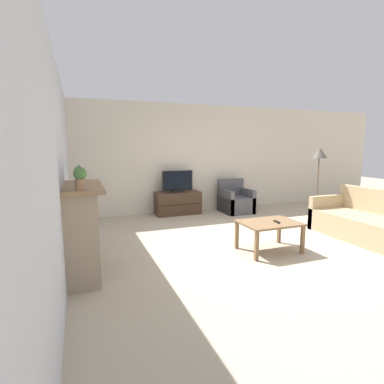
% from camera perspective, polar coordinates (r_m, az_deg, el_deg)
% --- Properties ---
extents(ground_plane, '(24.00, 24.00, 0.00)m').
position_cam_1_polar(ground_plane, '(5.26, 11.12, -9.79)').
color(ground_plane, tan).
extents(wall_back, '(12.00, 0.06, 2.70)m').
position_cam_1_polar(wall_back, '(7.68, -0.44, 6.41)').
color(wall_back, beige).
rests_on(wall_back, ground).
extents(wall_left, '(0.06, 12.00, 2.70)m').
position_cam_1_polar(wall_left, '(4.24, -23.87, 3.85)').
color(wall_left, silver).
rests_on(wall_left, ground).
extents(fireplace, '(0.50, 1.28, 1.17)m').
position_cam_1_polar(fireplace, '(4.15, -20.29, -6.64)').
color(fireplace, tan).
rests_on(fireplace, ground).
extents(mantel_vase_left, '(0.11, 0.11, 0.26)m').
position_cam_1_polar(mantel_vase_left, '(3.64, -20.52, 2.46)').
color(mantel_vase_left, '#385670').
rests_on(mantel_vase_left, fireplace).
extents(mantel_vase_centre_left, '(0.08, 0.08, 0.27)m').
position_cam_1_polar(mantel_vase_centre_left, '(3.93, -20.57, 3.00)').
color(mantel_vase_centre_left, beige).
rests_on(mantel_vase_centre_left, fireplace).
extents(mantel_vase_right, '(0.12, 0.12, 0.24)m').
position_cam_1_polar(mantel_vase_right, '(4.41, -20.60, 3.25)').
color(mantel_vase_right, '#512D23').
rests_on(mantel_vase_right, fireplace).
extents(mantel_clock, '(0.08, 0.11, 0.15)m').
position_cam_1_polar(mantel_clock, '(4.16, -20.54, 2.53)').
color(mantel_clock, brown).
rests_on(mantel_clock, fireplace).
extents(potted_plant, '(0.14, 0.14, 0.26)m').
position_cam_1_polar(potted_plant, '(3.48, -20.52, 2.66)').
color(potted_plant, '#936B4C').
rests_on(potted_plant, fireplace).
extents(tv_stand, '(1.10, 0.48, 0.55)m').
position_cam_1_polar(tv_stand, '(7.37, -2.73, -2.10)').
color(tv_stand, '#422D1E').
rests_on(tv_stand, ground).
extents(tv, '(0.76, 0.18, 0.52)m').
position_cam_1_polar(tv, '(7.29, -2.75, 1.90)').
color(tv, black).
rests_on(tv, tv_stand).
extents(armchair, '(0.70, 0.76, 0.82)m').
position_cam_1_polar(armchair, '(7.68, 8.25, -1.76)').
color(armchair, '#4C4C51').
rests_on(armchair, ground).
extents(coffee_table, '(0.91, 0.66, 0.47)m').
position_cam_1_polar(coffee_table, '(4.90, 14.51, -6.24)').
color(coffee_table, brown).
rests_on(coffee_table, ground).
extents(remote, '(0.06, 0.15, 0.02)m').
position_cam_1_polar(remote, '(4.89, 15.84, -5.47)').
color(remote, black).
rests_on(remote, coffee_table).
extents(couch, '(0.96, 2.07, 0.87)m').
position_cam_1_polar(couch, '(6.20, 31.36, -5.38)').
color(couch, tan).
rests_on(couch, ground).
extents(floor_lamp, '(0.32, 0.32, 1.63)m').
position_cam_1_polar(floor_lamp, '(6.91, 23.07, 5.89)').
color(floor_lamp, black).
rests_on(floor_lamp, ground).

